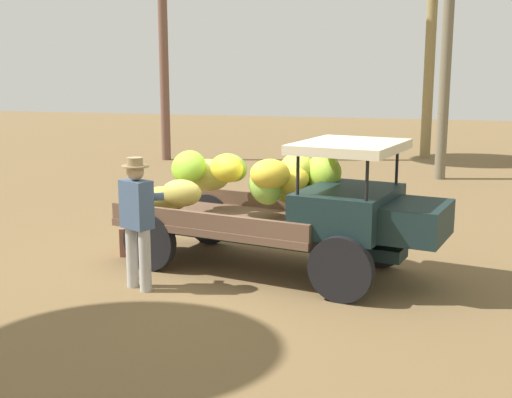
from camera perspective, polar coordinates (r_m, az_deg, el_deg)
name	(u,v)px	position (r m, az deg, el deg)	size (l,w,h in m)	color
ground_plane	(229,267)	(9.33, -2.35, -5.91)	(60.00, 60.00, 0.00)	brown
truck	(289,203)	(8.96, 2.86, -0.31)	(4.64, 2.45, 1.84)	black
farmer	(137,215)	(8.29, -10.32, -1.41)	(0.57, 0.53, 1.69)	#B0ADAB
wooden_crate	(138,239)	(10.10, -10.30, -3.48)	(0.48, 0.45, 0.43)	#8E5C4C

